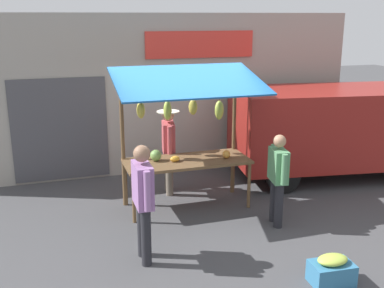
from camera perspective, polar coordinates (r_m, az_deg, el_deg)
ground_plane at (r=8.52m, az=-0.62°, el=-7.61°), size 40.00×40.00×0.00m
street_backdrop at (r=10.09m, az=-4.53°, el=6.06°), size 9.00×0.30×3.40m
market_stall at (r=8.07m, az=-0.71°, el=2.51°), size 2.50×1.46×2.50m
vendor_with_sunhat at (r=8.85m, az=-2.90°, el=-0.02°), size 0.43×0.70×1.66m
shopper_with_ponytail at (r=6.39m, az=-6.04°, el=-6.26°), size 0.23×0.72×1.69m
shopper_in_grey_tee at (r=7.64m, az=10.49°, el=-3.67°), size 0.30×0.66×1.53m
parked_van at (r=10.23m, az=16.80°, el=2.28°), size 4.62×2.48×1.88m
produce_crate_near at (r=6.44m, az=16.76°, el=-14.65°), size 0.57×0.40×0.40m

